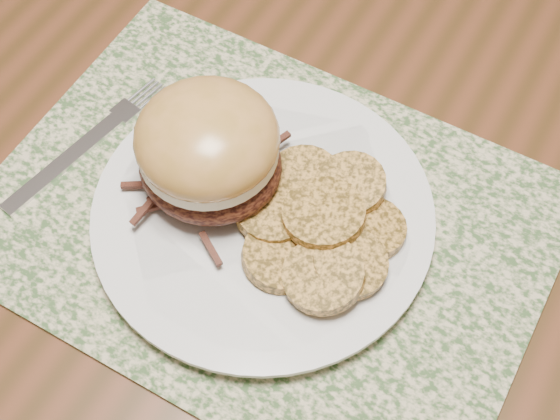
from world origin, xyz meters
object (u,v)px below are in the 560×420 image
object	(u,v)px
dinner_plate	(263,215)
pork_sandwich	(208,149)
dining_table	(532,360)
fork	(88,143)

from	to	relation	value
dinner_plate	pork_sandwich	distance (m)	0.07
dinner_plate	pork_sandwich	bearing A→B (deg)	174.64
dining_table	fork	size ratio (longest dim) A/B	8.35
dining_table	dinner_plate	xyz separation A→B (m)	(-0.24, -0.03, 0.09)
dining_table	pork_sandwich	xyz separation A→B (m)	(-0.29, -0.03, 0.14)
dining_table	pork_sandwich	bearing A→B (deg)	-174.31
dinner_plate	fork	bearing A→B (deg)	-177.16
dining_table	fork	distance (m)	0.42
dining_table	pork_sandwich	distance (m)	0.33
dining_table	fork	world-z (taller)	fork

